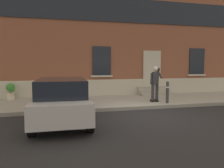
{
  "coord_description": "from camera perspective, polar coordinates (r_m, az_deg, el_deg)",
  "views": [
    {
      "loc": [
        -3.09,
        -7.57,
        1.97
      ],
      "look_at": [
        -0.95,
        1.6,
        1.1
      ],
      "focal_mm": 33.25,
      "sensor_mm": 36.0,
      "label": 1
    }
  ],
  "objects": [
    {
      "name": "planter_cream",
      "position": [
        12.13,
        -26.09,
        -1.73
      ],
      "size": [
        0.44,
        0.44,
        0.86
      ],
      "color": "beige",
      "rests_on": "sidewalk"
    },
    {
      "name": "sidewalk",
      "position": [
        10.98,
        3.39,
        -4.67
      ],
      "size": [
        24.0,
        3.6,
        0.15
      ],
      "primitive_type": "cube",
      "color": "#99968E",
      "rests_on": "ground"
    },
    {
      "name": "building_facade",
      "position": [
        13.34,
        0.37,
        12.84
      ],
      "size": [
        24.0,
        1.52,
        7.5
      ],
      "color": "brown",
      "rests_on": "ground"
    },
    {
      "name": "entrance_stoop",
      "position": [
        13.08,
        11.38,
        -2.0
      ],
      "size": [
        1.97,
        0.96,
        0.48
      ],
      "color": "#9E998E",
      "rests_on": "sidewalk"
    },
    {
      "name": "planter_charcoal",
      "position": [
        11.71,
        -15.42,
        -1.6
      ],
      "size": [
        0.44,
        0.44,
        0.86
      ],
      "color": "#2D2D30",
      "rests_on": "sidewalk"
    },
    {
      "name": "ground_plane",
      "position": [
        8.41,
        8.89,
        -8.33
      ],
      "size": [
        80.0,
        80.0,
        0.0
      ],
      "primitive_type": "plane",
      "color": "#232326"
    },
    {
      "name": "bollard_far_left",
      "position": [
        9.06,
        -6.97,
        -2.74
      ],
      "size": [
        0.15,
        0.15,
        1.04
      ],
      "color": "#333338",
      "rests_on": "sidewalk"
    },
    {
      "name": "curb_edge",
      "position": [
        9.25,
        6.7,
        -6.58
      ],
      "size": [
        24.0,
        0.12,
        0.15
      ],
      "primitive_type": "cube",
      "color": "gray",
      "rests_on": "ground"
    },
    {
      "name": "bollard_near_person",
      "position": [
        10.2,
        14.98,
        -1.98
      ],
      "size": [
        0.15,
        0.15,
        1.04
      ],
      "color": "#333338",
      "rests_on": "sidewalk"
    },
    {
      "name": "hatchback_car_silver",
      "position": [
        7.38,
        -13.55,
        -4.07
      ],
      "size": [
        1.82,
        4.08,
        1.5
      ],
      "color": "#B7B7BF",
      "rests_on": "ground"
    },
    {
      "name": "person_on_phone",
      "position": [
        10.34,
        11.81,
        0.63
      ],
      "size": [
        0.51,
        0.47,
        1.75
      ],
      "rotation": [
        0.0,
        0.0,
        0.15
      ],
      "color": "#2D2D33",
      "rests_on": "sidewalk"
    }
  ]
}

